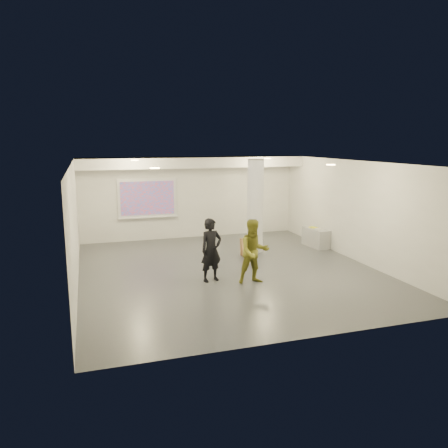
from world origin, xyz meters
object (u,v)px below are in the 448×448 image
object	(u,v)px
woman	(211,250)
man	(254,252)
column	(255,206)
projection_screen	(147,199)
credenza	(316,238)

from	to	relation	value
woman	man	bearing A→B (deg)	-41.31
column	man	distance (m)	3.33
projection_screen	man	xyz separation A→B (m)	(1.88, -5.68, -0.70)
projection_screen	woman	distance (m)	5.32
woman	projection_screen	bearing A→B (deg)	84.73
credenza	woman	bearing A→B (deg)	-155.89
projection_screen	credenza	distance (m)	6.09
credenza	man	distance (m)	4.57
column	credenza	world-z (taller)	column
credenza	column	bearing A→B (deg)	173.42
credenza	man	world-z (taller)	man
credenza	man	xyz separation A→B (m)	(-3.44, -2.97, 0.51)
projection_screen	credenza	xyz separation A→B (m)	(5.32, -2.71, -1.21)
man	column	bearing A→B (deg)	70.22
credenza	man	bearing A→B (deg)	-144.39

